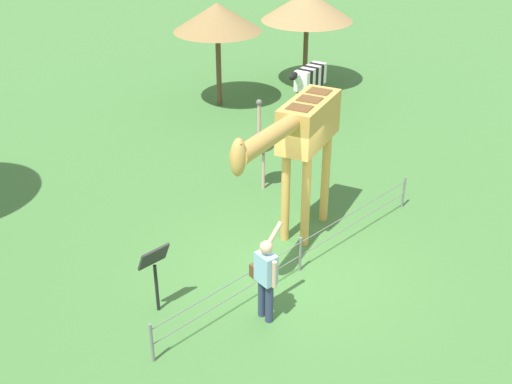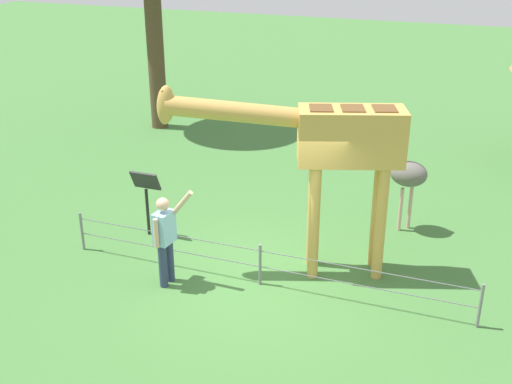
{
  "view_description": "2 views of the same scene",
  "coord_description": "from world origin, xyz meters",
  "px_view_note": "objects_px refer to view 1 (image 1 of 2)",
  "views": [
    {
      "loc": [
        7.7,
        6.75,
        7.24
      ],
      "look_at": [
        0.61,
        -0.39,
        1.73
      ],
      "focal_mm": 44.59,
      "sensor_mm": 36.0,
      "label": 1
    },
    {
      "loc": [
        -3.15,
        8.86,
        5.71
      ],
      "look_at": [
        -0.12,
        0.73,
        1.93
      ],
      "focal_mm": 44.56,
      "sensor_mm": 36.0,
      "label": 2
    }
  ],
  "objects_px": {
    "shade_hut_near": "(217,18)",
    "ostrich": "(263,142)",
    "giraffe": "(302,135)",
    "info_sign": "(155,266)",
    "zebra": "(309,80)",
    "visitor": "(266,275)",
    "shade_hut_far": "(307,6)"
  },
  "relations": [
    {
      "from": "giraffe",
      "to": "info_sign",
      "type": "height_order",
      "value": "giraffe"
    },
    {
      "from": "giraffe",
      "to": "zebra",
      "type": "xyz_separation_m",
      "value": [
        -5.18,
        -4.25,
        -1.15
      ]
    },
    {
      "from": "giraffe",
      "to": "shade_hut_near",
      "type": "bearing_deg",
      "value": -120.14
    },
    {
      "from": "shade_hut_near",
      "to": "info_sign",
      "type": "height_order",
      "value": "shade_hut_near"
    },
    {
      "from": "zebra",
      "to": "shade_hut_far",
      "type": "distance_m",
      "value": 3.31
    },
    {
      "from": "giraffe",
      "to": "visitor",
      "type": "height_order",
      "value": "giraffe"
    },
    {
      "from": "visitor",
      "to": "info_sign",
      "type": "distance_m",
      "value": 1.9
    },
    {
      "from": "giraffe",
      "to": "ostrich",
      "type": "relative_size",
      "value": 1.74
    },
    {
      "from": "visitor",
      "to": "info_sign",
      "type": "relative_size",
      "value": 1.31
    },
    {
      "from": "zebra",
      "to": "shade_hut_far",
      "type": "relative_size",
      "value": 0.58
    },
    {
      "from": "visitor",
      "to": "zebra",
      "type": "xyz_separation_m",
      "value": [
        -7.52,
        -5.59,
        0.26
      ]
    },
    {
      "from": "zebra",
      "to": "shade_hut_near",
      "type": "bearing_deg",
      "value": -66.75
    },
    {
      "from": "shade_hut_far",
      "to": "visitor",
      "type": "bearing_deg",
      "value": 38.19
    },
    {
      "from": "shade_hut_near",
      "to": "ostrich",
      "type": "bearing_deg",
      "value": 58.69
    },
    {
      "from": "zebra",
      "to": "shade_hut_near",
      "type": "xyz_separation_m",
      "value": [
        1.15,
        -2.69,
        1.57
      ]
    },
    {
      "from": "visitor",
      "to": "shade_hut_near",
      "type": "bearing_deg",
      "value": -127.59
    },
    {
      "from": "giraffe",
      "to": "zebra",
      "type": "distance_m",
      "value": 6.8
    },
    {
      "from": "info_sign",
      "to": "ostrich",
      "type": "bearing_deg",
      "value": -157.07
    },
    {
      "from": "ostrich",
      "to": "shade_hut_far",
      "type": "distance_m",
      "value": 7.65
    },
    {
      "from": "zebra",
      "to": "ostrich",
      "type": "bearing_deg",
      "value": 27.68
    },
    {
      "from": "visitor",
      "to": "info_sign",
      "type": "height_order",
      "value": "visitor"
    },
    {
      "from": "zebra",
      "to": "info_sign",
      "type": "bearing_deg",
      "value": 25.21
    },
    {
      "from": "ostrich",
      "to": "shade_hut_near",
      "type": "height_order",
      "value": "shade_hut_near"
    },
    {
      "from": "shade_hut_near",
      "to": "shade_hut_far",
      "type": "relative_size",
      "value": 1.0
    },
    {
      "from": "shade_hut_near",
      "to": "shade_hut_far",
      "type": "height_order",
      "value": "shade_hut_near"
    },
    {
      "from": "visitor",
      "to": "info_sign",
      "type": "bearing_deg",
      "value": -51.16
    },
    {
      "from": "zebra",
      "to": "shade_hut_near",
      "type": "height_order",
      "value": "shade_hut_near"
    },
    {
      "from": "visitor",
      "to": "shade_hut_near",
      "type": "distance_m",
      "value": 10.6
    },
    {
      "from": "visitor",
      "to": "shade_hut_far",
      "type": "height_order",
      "value": "shade_hut_far"
    },
    {
      "from": "shade_hut_near",
      "to": "shade_hut_far",
      "type": "bearing_deg",
      "value": 168.54
    },
    {
      "from": "visitor",
      "to": "shade_hut_far",
      "type": "distance_m",
      "value": 12.43
    },
    {
      "from": "zebra",
      "to": "info_sign",
      "type": "distance_m",
      "value": 9.64
    }
  ]
}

